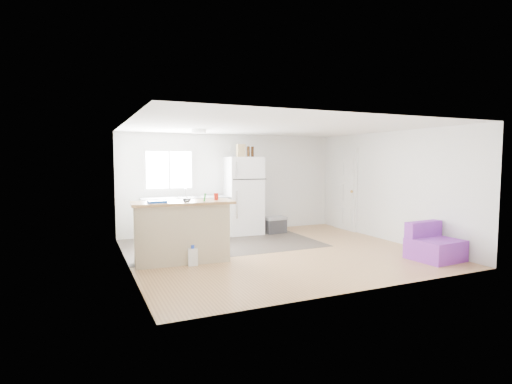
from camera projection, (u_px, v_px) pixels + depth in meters
room at (278, 190)px, 7.61m from camera, size 5.51×5.01×2.41m
vinyl_zone at (221, 243)px, 8.55m from camera, size 4.05×2.50×0.00m
window at (169, 170)px, 9.22m from camera, size 1.18×0.06×0.98m
interior_door at (345, 190)px, 10.14m from camera, size 0.11×0.92×2.10m
ceiling_fixture at (199, 131)px, 8.12m from camera, size 0.30×0.30×0.07m
kitchen_cabinets at (188, 217)px, 9.16m from camera, size 2.14×0.83×1.21m
peninsula at (182, 231)px, 6.93m from camera, size 1.78×0.80×1.07m
refrigerator at (244, 195)px, 9.60m from camera, size 0.87×0.83×1.85m
cooler at (275, 225)px, 9.71m from camera, size 0.55×0.40×0.40m
purple_seat at (433, 246)px, 7.14m from camera, size 0.85×0.81×0.66m
cleaner_jug at (193, 257)px, 6.73m from camera, size 0.18×0.14×0.35m
mop at (198, 249)px, 6.94m from camera, size 0.25×0.34×1.22m
red_cup at (216, 197)px, 7.13m from camera, size 0.09×0.09×0.12m
blue_tray at (157, 202)px, 6.66m from camera, size 0.31×0.23×0.04m
tool_a at (187, 200)px, 7.02m from camera, size 0.15×0.09×0.03m
tool_b at (187, 201)px, 6.77m from camera, size 0.11×0.07×0.03m
cardboard_box at (241, 151)px, 9.45m from camera, size 0.21×0.11×0.30m
bottle_left at (248, 152)px, 9.47m from camera, size 0.09×0.09×0.25m
bottle_right at (252, 152)px, 9.62m from camera, size 0.08×0.08×0.25m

